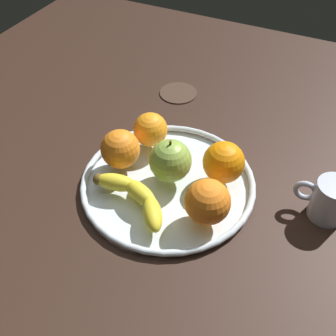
{
  "coord_description": "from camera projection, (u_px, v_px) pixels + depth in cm",
  "views": [
    {
      "loc": [
        -22.44,
        47.2,
        56.94
      ],
      "look_at": [
        0.0,
        0.0,
        4.8
      ],
      "focal_mm": 42.88,
      "sensor_mm": 36.0,
      "label": 1
    }
  ],
  "objects": [
    {
      "name": "ground_plane",
      "position": [
        168.0,
        193.0,
        0.79
      ],
      "size": [
        145.24,
        145.24,
        4.0
      ],
      "primitive_type": "cube",
      "color": "#301F17"
    },
    {
      "name": "orange_front_right",
      "position": [
        150.0,
        130.0,
        0.81
      ],
      "size": [
        6.97,
        6.97,
        6.97
      ],
      "primitive_type": "sphere",
      "color": "orange",
      "rests_on": "fruit_bowl"
    },
    {
      "name": "fruit_bowl",
      "position": [
        168.0,
        182.0,
        0.77
      ],
      "size": [
        33.28,
        33.28,
        1.8
      ],
      "color": "silver",
      "rests_on": "ground_plane"
    },
    {
      "name": "orange_center",
      "position": [
        208.0,
        202.0,
        0.67
      ],
      "size": [
        7.89,
        7.89,
        7.89
      ],
      "primitive_type": "sphere",
      "color": "orange",
      "rests_on": "fruit_bowl"
    },
    {
      "name": "apple",
      "position": [
        171.0,
        161.0,
        0.74
      ],
      "size": [
        8.01,
        8.01,
        8.81
      ],
      "color": "#8BB143",
      "rests_on": "fruit_bowl"
    },
    {
      "name": "ambient_mug",
      "position": [
        329.0,
        200.0,
        0.7
      ],
      "size": [
        9.88,
        6.49,
        7.68
      ],
      "color": "silver",
      "rests_on": "ground_plane"
    },
    {
      "name": "orange_back_left",
      "position": [
        224.0,
        162.0,
        0.74
      ],
      "size": [
        7.83,
        7.83,
        7.83
      ],
      "primitive_type": "sphere",
      "color": "orange",
      "rests_on": "fruit_bowl"
    },
    {
      "name": "ambient_coaster",
      "position": [
        178.0,
        92.0,
        0.99
      ],
      "size": [
        9.24,
        9.24,
        0.6
      ],
      "primitive_type": "cylinder",
      "color": "#3E2B21",
      "rests_on": "ground_plane"
    },
    {
      "name": "orange_back_right",
      "position": [
        121.0,
        148.0,
        0.77
      ],
      "size": [
        7.6,
        7.6,
        7.6
      ],
      "primitive_type": "sphere",
      "color": "orange",
      "rests_on": "fruit_bowl"
    },
    {
      "name": "banana",
      "position": [
        134.0,
        195.0,
        0.71
      ],
      "size": [
        17.41,
        10.18,
        3.2
      ],
      "rotation": [
        0.0,
        0.0,
        -0.37
      ],
      "color": "yellow",
      "rests_on": "fruit_bowl"
    }
  ]
}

